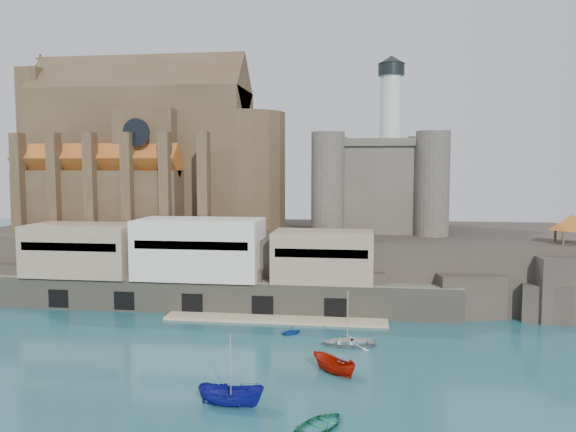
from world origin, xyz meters
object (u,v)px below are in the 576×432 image
(boat_2, at_px, (231,406))
(pavilion, at_px, (572,224))
(church, at_px, (152,158))
(castle_keep, at_px, (379,180))

(boat_2, bearing_deg, pavilion, -45.24)
(church, height_order, pavilion, church)
(pavilion, relative_size, boat_2, 1.08)
(church, relative_size, castle_keep, 1.60)
(castle_keep, bearing_deg, pavilion, -30.18)
(castle_keep, bearing_deg, church, 178.89)
(pavilion, bearing_deg, castle_keep, 149.82)
(castle_keep, height_order, pavilion, castle_keep)
(boat_2, bearing_deg, castle_keep, -12.12)
(castle_keep, distance_m, pavilion, 30.50)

